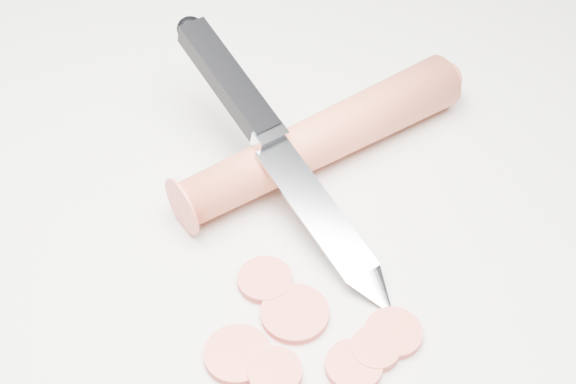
{
  "coord_description": "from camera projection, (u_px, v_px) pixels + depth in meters",
  "views": [
    {
      "loc": [
        0.01,
        -0.29,
        0.39
      ],
      "look_at": [
        -0.02,
        0.06,
        0.02
      ],
      "focal_mm": 50.0,
      "sensor_mm": 36.0,
      "label": 1
    }
  ],
  "objects": [
    {
      "name": "carrot_slice_7",
      "position": [
        237.0,
        354.0,
        0.45
      ],
      "size": [
        0.04,
        0.04,
        0.01
      ],
      "primitive_type": "cylinder",
      "color": "#E65742",
      "rests_on": "ground"
    },
    {
      "name": "carrot_slice_6",
      "position": [
        354.0,
        366.0,
        0.45
      ],
      "size": [
        0.03,
        0.03,
        0.01
      ],
      "primitive_type": "cylinder",
      "color": "#E65742",
      "rests_on": "ground"
    },
    {
      "name": "carrot_slice_2",
      "position": [
        265.0,
        280.0,
        0.49
      ],
      "size": [
        0.03,
        0.03,
        0.01
      ],
      "primitive_type": "cylinder",
      "color": "#E65742",
      "rests_on": "ground"
    },
    {
      "name": "carrot",
      "position": [
        322.0,
        139.0,
        0.55
      ],
      "size": [
        0.19,
        0.17,
        0.03
      ],
      "primitive_type": "cylinder",
      "rotation": [
        1.57,
        0.0,
        -0.89
      ],
      "color": "#D05735",
      "rests_on": "ground"
    },
    {
      "name": "kitchen_knife",
      "position": [
        282.0,
        151.0,
        0.51
      ],
      "size": [
        0.17,
        0.2,
        0.08
      ],
      "primitive_type": null,
      "color": "silver",
      "rests_on": "ground"
    },
    {
      "name": "carrot_slice_3",
      "position": [
        375.0,
        349.0,
        0.45
      ],
      "size": [
        0.03,
        0.03,
        0.01
      ],
      "primitive_type": "cylinder",
      "color": "#E65742",
      "rests_on": "ground"
    },
    {
      "name": "carrot_slice_5",
      "position": [
        295.0,
        314.0,
        0.47
      ],
      "size": [
        0.04,
        0.04,
        0.01
      ],
      "primitive_type": "cylinder",
      "color": "#E65742",
      "rests_on": "ground"
    },
    {
      "name": "carrot_slice_1",
      "position": [
        275.0,
        373.0,
        0.44
      ],
      "size": [
        0.03,
        0.03,
        0.01
      ],
      "primitive_type": "cylinder",
      "color": "#E65742",
      "rests_on": "ground"
    },
    {
      "name": "ground",
      "position": [
        312.0,
        292.0,
        0.48
      ],
      "size": [
        2.4,
        2.4,
        0.0
      ],
      "primitive_type": "plane",
      "color": "silver",
      "rests_on": "ground"
    },
    {
      "name": "carrot_slice_4",
      "position": [
        393.0,
        333.0,
        0.46
      ],
      "size": [
        0.03,
        0.03,
        0.01
      ],
      "primitive_type": "cylinder",
      "color": "#E65742",
      "rests_on": "ground"
    }
  ]
}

